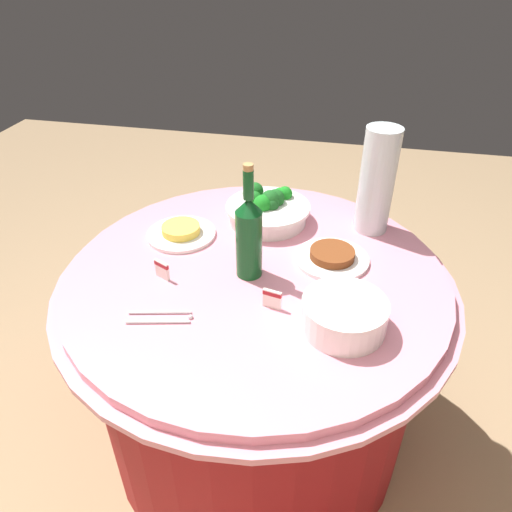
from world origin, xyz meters
The scene contains 11 objects.
ground_plane centered at (0.00, 0.00, 0.00)m, with size 6.00×6.00×0.00m, color #9E7F5B.
buffet_table centered at (0.00, 0.00, 0.38)m, with size 1.16×1.16×0.74m.
broccoli_bowl centered at (0.02, -0.29, 0.79)m, with size 0.28×0.28×0.11m.
plate_stack centered at (-0.26, 0.19, 0.78)m, with size 0.21×0.21×0.08m.
wine_bottle centered at (0.02, 0.02, 0.87)m, with size 0.07×0.07×0.34m.
decorative_fruit_vase centered at (-0.32, -0.31, 0.90)m, with size 0.11×0.11×0.34m.
serving_tongs centered at (0.19, 0.25, 0.74)m, with size 0.17×0.08×0.01m.
food_plate_fried_egg centered at (0.27, -0.13, 0.75)m, with size 0.22×0.22×0.04m.
food_plate_stir_fry centered at (-0.21, -0.10, 0.75)m, with size 0.22×0.22×0.04m.
label_placard_front centered at (0.25, 0.09, 0.77)m, with size 0.05×0.03×0.05m.
label_placard_mid centered at (-0.08, 0.15, 0.77)m, with size 0.05×0.02×0.05m.
Camera 1 is at (-0.23, 1.09, 1.55)m, focal length 33.32 mm.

